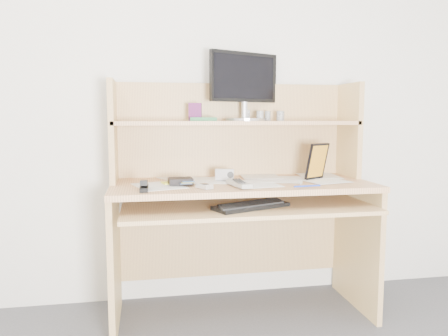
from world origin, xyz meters
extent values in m
cube|color=silver|center=(0.00, 1.80, 1.25)|extent=(3.60, 0.04, 2.50)
cube|color=tan|center=(0.00, 1.48, 0.73)|extent=(1.40, 0.60, 0.03)
cube|color=tan|center=(-0.68, 1.48, 0.36)|extent=(0.03, 0.56, 0.72)
cube|color=tan|center=(0.68, 1.48, 0.36)|extent=(0.03, 0.56, 0.72)
cube|color=tan|center=(0.00, 1.77, 0.34)|extent=(1.34, 0.02, 0.41)
cube|color=tan|center=(0.00, 1.36, 0.64)|extent=(1.28, 0.55, 0.02)
cube|color=tan|center=(0.00, 1.77, 1.02)|extent=(1.40, 0.02, 0.55)
cube|color=tan|center=(-0.68, 1.63, 1.02)|extent=(0.03, 0.30, 0.55)
cube|color=tan|center=(0.68, 1.63, 1.02)|extent=(0.03, 0.30, 0.55)
cube|color=tan|center=(0.00, 1.63, 1.07)|extent=(1.38, 0.30, 0.02)
cube|color=white|center=(0.00, 1.48, 0.75)|extent=(1.32, 0.54, 0.01)
cube|color=black|center=(0.00, 1.27, 0.66)|extent=(0.42, 0.28, 0.02)
cube|color=black|center=(0.00, 1.27, 0.67)|extent=(0.39, 0.26, 0.01)
cube|color=#9A9A95|center=(-0.05, 1.33, 0.77)|extent=(0.10, 0.21, 0.02)
cube|color=silver|center=(-0.23, 1.30, 0.77)|extent=(0.08, 0.10, 0.02)
cube|color=black|center=(-0.52, 1.30, 0.78)|extent=(0.04, 0.15, 0.04)
cube|color=black|center=(-0.34, 1.44, 0.77)|extent=(0.13, 0.11, 0.03)
cube|color=#F0FF43|center=(-0.39, 1.49, 0.75)|extent=(0.09, 0.09, 0.01)
cube|color=#B0B0B2|center=(-0.08, 1.54, 0.79)|extent=(0.11, 0.07, 0.06)
cube|color=black|center=(0.43, 1.48, 0.86)|extent=(0.13, 0.08, 0.20)
cylinder|color=#1936BC|center=(0.28, 1.23, 0.76)|extent=(0.14, 0.03, 0.01)
cube|color=maroon|center=(-0.24, 1.64, 1.13)|extent=(0.08, 0.04, 0.10)
cube|color=#35854E|center=(-0.19, 1.66, 1.09)|extent=(0.16, 0.21, 0.02)
cylinder|color=black|center=(0.14, 1.63, 1.11)|extent=(0.05, 0.05, 0.06)
cylinder|color=white|center=(0.20, 1.68, 1.11)|extent=(0.04, 0.04, 0.06)
cylinder|color=black|center=(0.27, 1.65, 1.11)|extent=(0.05, 0.05, 0.06)
cylinder|color=white|center=(0.07, 1.67, 1.11)|extent=(0.04, 0.04, 0.06)
cylinder|color=silver|center=(0.06, 1.66, 1.09)|extent=(0.23, 0.23, 0.01)
cylinder|color=silver|center=(0.06, 1.67, 1.14)|extent=(0.04, 0.04, 0.09)
cube|color=black|center=(0.06, 1.69, 1.33)|extent=(0.43, 0.20, 0.28)
cube|color=black|center=(0.06, 1.67, 1.33)|extent=(0.38, 0.16, 0.25)
camera|label=1|loc=(-0.51, -0.81, 1.10)|focal=35.00mm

